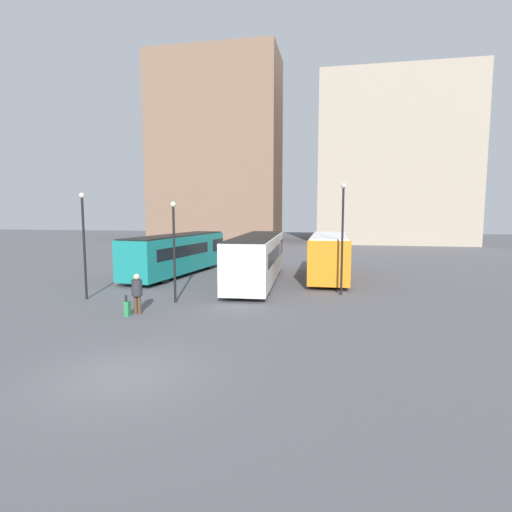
{
  "coord_description": "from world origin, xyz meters",
  "views": [
    {
      "loc": [
        5.74,
        -9.89,
        4.6
      ],
      "look_at": [
        1.69,
        10.86,
        2.25
      ],
      "focal_mm": 28.0,
      "sensor_mm": 36.0,
      "label": 1
    }
  ],
  "objects_px": {
    "lamp_post_0": "(174,243)",
    "lamp_post_1": "(84,237)",
    "traveler": "(137,290)",
    "suitcase": "(128,308)",
    "bus_0": "(178,253)",
    "bus_2": "(329,255)",
    "bus_1": "(257,257)",
    "lamp_post_2": "(343,231)"
  },
  "relations": [
    {
      "from": "bus_1",
      "to": "bus_2",
      "type": "height_order",
      "value": "bus_1"
    },
    {
      "from": "bus_1",
      "to": "bus_2",
      "type": "bearing_deg",
      "value": -65.67
    },
    {
      "from": "bus_0",
      "to": "lamp_post_2",
      "type": "relative_size",
      "value": 1.86
    },
    {
      "from": "lamp_post_2",
      "to": "suitcase",
      "type": "bearing_deg",
      "value": -145.46
    },
    {
      "from": "bus_1",
      "to": "suitcase",
      "type": "relative_size",
      "value": 12.71
    },
    {
      "from": "traveler",
      "to": "lamp_post_2",
      "type": "xyz_separation_m",
      "value": [
        9.13,
        5.99,
        2.49
      ]
    },
    {
      "from": "bus_0",
      "to": "traveler",
      "type": "distance_m",
      "value": 11.33
    },
    {
      "from": "traveler",
      "to": "suitcase",
      "type": "height_order",
      "value": "traveler"
    },
    {
      "from": "traveler",
      "to": "lamp_post_1",
      "type": "xyz_separation_m",
      "value": [
        -4.12,
        2.3,
        2.2
      ]
    },
    {
      "from": "bus_2",
      "to": "lamp_post_1",
      "type": "relative_size",
      "value": 1.64
    },
    {
      "from": "bus_0",
      "to": "suitcase",
      "type": "xyz_separation_m",
      "value": [
        2.29,
        -11.49,
        -1.27
      ]
    },
    {
      "from": "bus_0",
      "to": "bus_1",
      "type": "xyz_separation_m",
      "value": [
        6.34,
        -2.04,
        0.07
      ]
    },
    {
      "from": "lamp_post_0",
      "to": "traveler",
      "type": "bearing_deg",
      "value": -108.33
    },
    {
      "from": "suitcase",
      "to": "lamp_post_1",
      "type": "bearing_deg",
      "value": 53.29
    },
    {
      "from": "lamp_post_1",
      "to": "bus_1",
      "type": "bearing_deg",
      "value": 40.12
    },
    {
      "from": "bus_2",
      "to": "lamp_post_1",
      "type": "bearing_deg",
      "value": 125.62
    },
    {
      "from": "suitcase",
      "to": "lamp_post_2",
      "type": "bearing_deg",
      "value": -56.8
    },
    {
      "from": "traveler",
      "to": "bus_1",
      "type": "bearing_deg",
      "value": -24.34
    },
    {
      "from": "bus_0",
      "to": "lamp_post_0",
      "type": "height_order",
      "value": "lamp_post_0"
    },
    {
      "from": "bus_2",
      "to": "traveler",
      "type": "relative_size",
      "value": 5.0
    },
    {
      "from": "traveler",
      "to": "lamp_post_2",
      "type": "distance_m",
      "value": 11.2
    },
    {
      "from": "bus_0",
      "to": "traveler",
      "type": "bearing_deg",
      "value": -159.54
    },
    {
      "from": "lamp_post_0",
      "to": "lamp_post_2",
      "type": "bearing_deg",
      "value": 23.11
    },
    {
      "from": "bus_0",
      "to": "lamp_post_0",
      "type": "bearing_deg",
      "value": -151.23
    },
    {
      "from": "traveler",
      "to": "lamp_post_1",
      "type": "height_order",
      "value": "lamp_post_1"
    },
    {
      "from": "bus_1",
      "to": "lamp_post_2",
      "type": "xyz_separation_m",
      "value": [
        5.32,
        -3.0,
        1.9
      ]
    },
    {
      "from": "bus_1",
      "to": "lamp_post_2",
      "type": "distance_m",
      "value": 6.39
    },
    {
      "from": "bus_2",
      "to": "lamp_post_0",
      "type": "bearing_deg",
      "value": 139.35
    },
    {
      "from": "bus_0",
      "to": "suitcase",
      "type": "distance_m",
      "value": 11.78
    },
    {
      "from": "lamp_post_1",
      "to": "lamp_post_2",
      "type": "relative_size",
      "value": 0.91
    },
    {
      "from": "traveler",
      "to": "lamp_post_0",
      "type": "relative_size",
      "value": 0.36
    },
    {
      "from": "bus_2",
      "to": "lamp_post_2",
      "type": "distance_m",
      "value": 5.78
    },
    {
      "from": "suitcase",
      "to": "lamp_post_2",
      "type": "distance_m",
      "value": 11.83
    },
    {
      "from": "lamp_post_1",
      "to": "suitcase",
      "type": "bearing_deg",
      "value": -35.37
    },
    {
      "from": "bus_0",
      "to": "suitcase",
      "type": "height_order",
      "value": "bus_0"
    },
    {
      "from": "bus_0",
      "to": "lamp_post_0",
      "type": "relative_size",
      "value": 2.23
    },
    {
      "from": "bus_0",
      "to": "lamp_post_2",
      "type": "bearing_deg",
      "value": -105.8
    },
    {
      "from": "suitcase",
      "to": "lamp_post_1",
      "type": "height_order",
      "value": "lamp_post_1"
    },
    {
      "from": "bus_2",
      "to": "lamp_post_2",
      "type": "xyz_separation_m",
      "value": [
        0.74,
        -5.4,
        1.94
      ]
    },
    {
      "from": "lamp_post_0",
      "to": "lamp_post_1",
      "type": "relative_size",
      "value": 0.92
    },
    {
      "from": "suitcase",
      "to": "bus_2",
      "type": "bearing_deg",
      "value": -37.41
    },
    {
      "from": "bus_0",
      "to": "lamp_post_2",
      "type": "height_order",
      "value": "lamp_post_2"
    }
  ]
}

